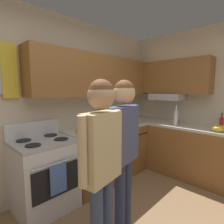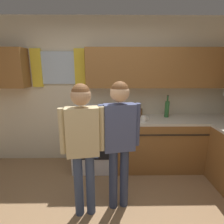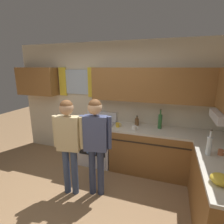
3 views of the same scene
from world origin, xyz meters
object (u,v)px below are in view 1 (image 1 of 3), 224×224
Objects in this scene: stove_oven at (44,173)px; bottle_tall_clear at (176,117)px; cup_terracotta at (177,122)px; bottle_wine_green at (110,116)px; mug_mustard_yellow at (79,131)px; bottle_squat_brown at (88,123)px; adult_left at (102,154)px; mug_ceramic_white at (101,128)px; adult_in_plaid at (124,140)px; bottle_sauce_red at (221,122)px; mixing_bowl at (218,128)px.

stove_oven is 3.00× the size of bottle_tall_clear.
bottle_wine_green is at bearing 135.95° from cup_terracotta.
bottle_wine_green is 0.84m from mug_mustard_yellow.
cup_terracotta is (0.17, 0.05, -0.10)m from bottle_tall_clear.
bottle_tall_clear is (0.71, -0.90, -0.01)m from bottle_wine_green.
bottle_squat_brown is at bearing 174.23° from bottle_wine_green.
adult_left reaches higher than stove_oven.
mug_mustard_yellow is at bearing 167.22° from mug_ceramic_white.
stove_oven reaches higher than cup_terracotta.
bottle_wine_green is (1.29, 0.10, 0.58)m from stove_oven.
adult_in_plaid reaches higher than mug_ceramic_white.
cup_terracotta is at bearing -44.05° from bottle_wine_green.
bottle_squat_brown is (-1.52, 1.56, -0.02)m from bottle_sauce_red.
cup_terracotta is 0.07× the size of adult_left.
mug_ceramic_white is (0.01, -0.32, -0.03)m from bottle_squat_brown.
mixing_bowl is (1.19, -1.60, -0.03)m from bottle_squat_brown.
mug_ceramic_white is 0.36m from mug_mustard_yellow.
stove_oven is 1.42m from bottle_wine_green.
stove_oven is 8.76× the size of mug_ceramic_white.
mug_ceramic_white is 1.04× the size of mug_mustard_yellow.
mug_ceramic_white is (-1.33, 0.58, 0.01)m from cup_terracotta.
mug_mustard_yellow is (-0.81, -0.19, -0.11)m from bottle_wine_green.
adult_in_plaid reaches higher than bottle_sauce_red.
bottle_wine_green is 0.54m from mug_ceramic_white.
bottle_sauce_red is 0.69m from cup_terracotta.
adult_in_plaid is (-0.43, -1.13, 0.04)m from bottle_squat_brown.
bottle_tall_clear is 3.05× the size of mug_mustard_yellow.
bottle_tall_clear is 3.37× the size of cup_terracotta.
cup_terracotta is 0.72m from mixing_bowl.
adult_in_plaid is at bearing -129.64° from bottle_wine_green.
bottle_wine_green is 3.62× the size of cup_terracotta.
adult_left is at bearing -170.94° from cup_terracotta.
adult_in_plaid is at bearing -68.06° from stove_oven.
adult_in_plaid is at bearing -173.50° from bottle_tall_clear.
bottle_sauce_red reaches higher than mug_ceramic_white.
bottle_squat_brown is 1.02× the size of mixing_bowl.
bottle_wine_green reaches higher than bottle_sauce_red.
cup_terracotta is at bearing 104.77° from bottle_sauce_red.
adult_left is at bearing -124.20° from bottle_squat_brown.
bottle_sauce_red is at bearing -12.46° from adult_in_plaid.
mug_mustard_yellow is 2.05m from mixing_bowl.
bottle_wine_green reaches higher than stove_oven.
bottle_sauce_red is 1.20× the size of bottle_squat_brown.
mixing_bowl is (0.01, -0.65, -0.09)m from bottle_tall_clear.
bottle_sauce_red is 0.70m from bottle_tall_clear.
bottle_sauce_red is at bearing -31.03° from stove_oven.
bottle_wine_green is 0.47m from bottle_squat_brown.
adult_in_plaid is (-1.61, -0.18, -0.02)m from bottle_tall_clear.
stove_oven is at bearing 88.90° from adult_left.
stove_oven is 2.79m from bottle_sauce_red.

